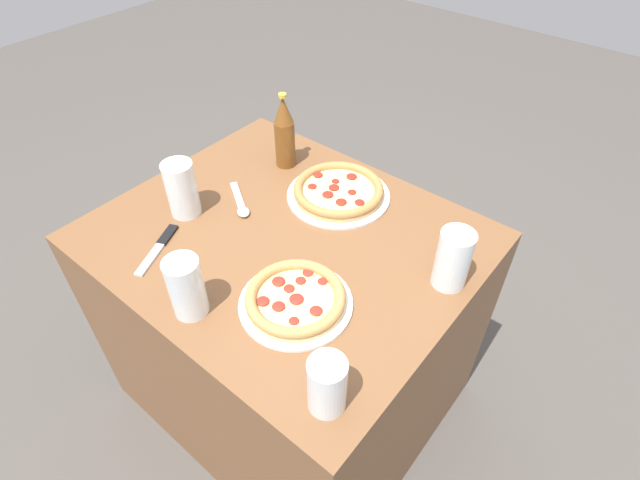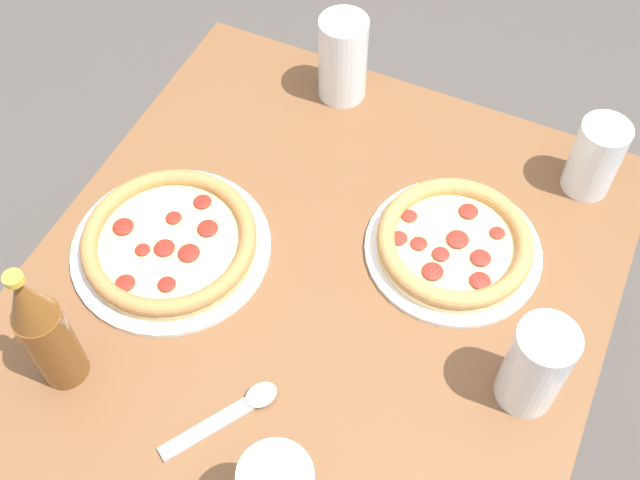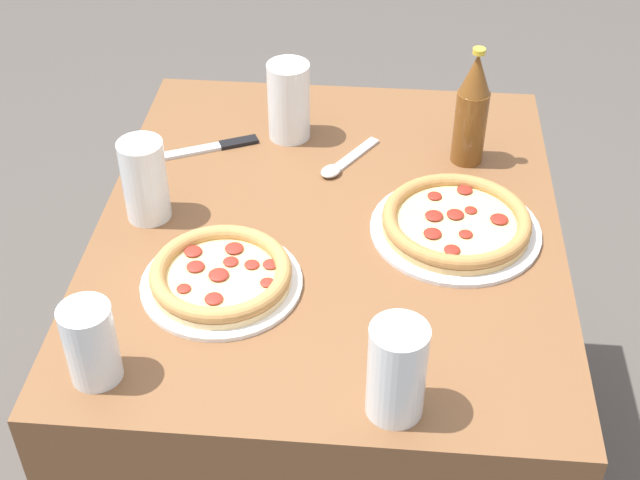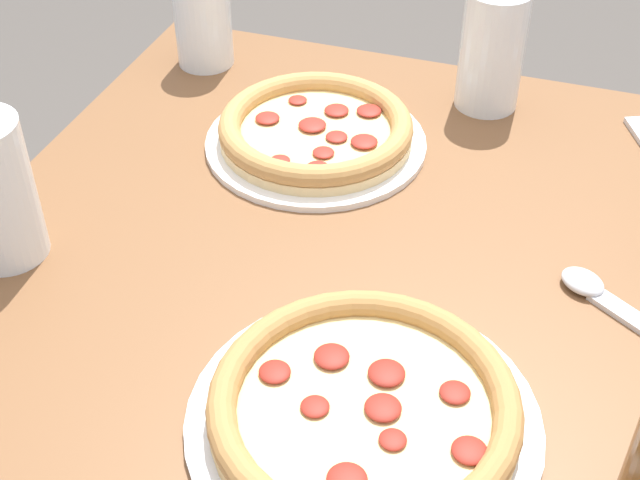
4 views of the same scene
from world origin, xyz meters
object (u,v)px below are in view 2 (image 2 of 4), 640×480
Objects in this scene: glass_mango_juice at (343,60)px; pizza_pepperoni at (170,242)px; beer_bottle at (44,330)px; glass_iced_tea at (594,160)px; glass_red_wine at (535,368)px; pizza_veggie at (454,244)px; spoon at (240,408)px.

pizza_pepperoni is at bearing 166.52° from glass_mango_juice.
beer_bottle reaches higher than glass_mango_juice.
glass_red_wine reaches higher than glass_iced_tea.
glass_red_wine reaches higher than pizza_veggie.
pizza_veggie is 1.73× the size of glass_red_wine.
pizza_pepperoni is 0.55m from glass_red_wine.
pizza_pepperoni is 0.28m from spoon.
glass_mango_juice is 0.65m from beer_bottle.
spoon is at bearing -168.97° from glass_mango_juice.
pizza_veggie is at bearing 144.97° from glass_iced_tea.
beer_bottle reaches higher than glass_red_wine.
pizza_veggie is 0.26m from glass_iced_tea.
glass_iced_tea reaches higher than pizza_veggie.
glass_mango_juice is at bearing -11.16° from beer_bottle.
glass_red_wine is at bearing -68.21° from beer_bottle.
glass_red_wine is at bearing -137.22° from pizza_veggie.
glass_iced_tea is 0.43m from glass_mango_juice.
glass_red_wine is 0.96× the size of spoon.
pizza_pepperoni is 1.93× the size of glass_mango_juice.
spoon is at bearing 154.42° from pizza_veggie.
glass_red_wine is 0.62m from beer_bottle.
pizza_veggie is 1.66× the size of spoon.
glass_mango_juice is 0.65× the size of beer_bottle.
pizza_veggie is 1.11× the size of beer_bottle.
glass_iced_tea is 0.65m from spoon.
pizza_pepperoni is at bearing 114.30° from pizza_veggie.
beer_bottle reaches higher than pizza_veggie.
glass_iced_tea is at bearing -54.19° from pizza_pepperoni.
pizza_veggie is 0.42m from pizza_pepperoni.
beer_bottle reaches higher than glass_iced_tea.
pizza_pepperoni is at bearing 49.43° from spoon.
glass_iced_tea is at bearing 2.10° from glass_red_wine.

